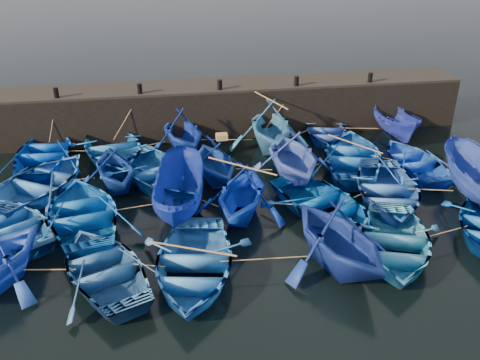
{
  "coord_description": "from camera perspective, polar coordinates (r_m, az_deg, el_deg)",
  "views": [
    {
      "loc": [
        -3.18,
        -16.43,
        10.97
      ],
      "look_at": [
        0.0,
        3.2,
        0.7
      ],
      "focal_mm": 40.0,
      "sensor_mm": 36.0,
      "label": 1
    }
  ],
  "objects": [
    {
      "name": "loose_oars",
      "position": [
        21.95,
        3.46,
        2.51
      ],
      "size": [
        10.31,
        11.98,
        1.45
      ],
      "color": "#99724C",
      "rests_on": "ground"
    },
    {
      "name": "bollard_1",
      "position": [
        27.28,
        -10.65,
        9.57
      ],
      "size": [
        0.24,
        0.24,
        0.5
      ],
      "primitive_type": "cylinder",
      "color": "black",
      "rests_on": "quay_top"
    },
    {
      "name": "boat_18",
      "position": [
        22.7,
        15.44,
        -1.05
      ],
      "size": [
        5.02,
        6.17,
        1.12
      ],
      "primitive_type": "imported",
      "rotation": [
        0.0,
        0.0,
        -0.23
      ],
      "color": "#1E4B97",
      "rests_on": "ground"
    },
    {
      "name": "bollard_3",
      "position": [
        28.2,
        6.05,
        10.46
      ],
      "size": [
        0.24,
        0.24,
        0.5
      ],
      "primitive_type": "cylinder",
      "color": "black",
      "rests_on": "quay_top"
    },
    {
      "name": "boat_1",
      "position": [
        26.28,
        -13.47,
        3.24
      ],
      "size": [
        5.1,
        6.35,
        1.17
      ],
      "primitive_type": "imported",
      "rotation": [
        0.0,
        0.0,
        0.2
      ],
      "color": "#1356A7",
      "rests_on": "ground"
    },
    {
      "name": "bollard_4",
      "position": [
        29.47,
        13.72,
        10.59
      ],
      "size": [
        0.24,
        0.24,
        0.5
      ],
      "primitive_type": "cylinder",
      "color": "black",
      "rests_on": "quay_top"
    },
    {
      "name": "boat_19",
      "position": [
        23.83,
        23.84,
        0.0
      ],
      "size": [
        2.38,
        5.18,
        1.94
      ],
      "primitive_type": "imported",
      "rotation": [
        0.0,
        0.0,
        3.04
      ],
      "color": "navy",
      "rests_on": "ground"
    },
    {
      "name": "boat_8",
      "position": [
        23.48,
        -8.43,
        0.78
      ],
      "size": [
        6.4,
        7.05,
        1.2
      ],
      "primitive_type": "imported",
      "rotation": [
        0.0,
        0.0,
        0.5
      ],
      "color": "#165494",
      "rests_on": "ground"
    },
    {
      "name": "boat_23",
      "position": [
        18.01,
        10.48,
        -5.96
      ],
      "size": [
        5.21,
        5.64,
        2.46
      ],
      "primitive_type": "imported",
      "rotation": [
        0.0,
        0.0,
        0.29
      ],
      "color": "navy",
      "rests_on": "ground"
    },
    {
      "name": "mooring_ropes",
      "position": [
        24.01,
        0.11,
        2.47
      ],
      "size": [
        17.68,
        12.08,
        2.1
      ],
      "color": "tan",
      "rests_on": "ground"
    },
    {
      "name": "boat_16",
      "position": [
        20.59,
        0.18,
        -1.33
      ],
      "size": [
        4.93,
        5.24,
        2.2
      ],
      "primitive_type": "imported",
      "rotation": [
        0.0,
        0.0,
        -0.39
      ],
      "color": "#0629B4",
      "rests_on": "ground"
    },
    {
      "name": "boat_4",
      "position": [
        28.38,
        9.09,
        5.21
      ],
      "size": [
        4.01,
        4.98,
        0.92
      ],
      "primitive_type": "imported",
      "rotation": [
        0.0,
        0.0,
        -0.21
      ],
      "color": "navy",
      "rests_on": "ground"
    },
    {
      "name": "bollard_2",
      "position": [
        27.45,
        -2.17,
        10.13
      ],
      "size": [
        0.24,
        0.24,
        0.5
      ],
      "primitive_type": "cylinder",
      "color": "black",
      "rests_on": "quay_top"
    },
    {
      "name": "boat_11",
      "position": [
        25.38,
        11.99,
        2.53
      ],
      "size": [
        5.55,
        6.61,
        1.17
      ],
      "primitive_type": "imported",
      "rotation": [
        0.0,
        0.0,
        2.84
      ],
      "color": "#0B4590",
      "rests_on": "ground"
    },
    {
      "name": "boat_22",
      "position": [
        17.68,
        -5.05,
        -8.89
      ],
      "size": [
        4.77,
        6.02,
        1.13
      ],
      "primitive_type": "imported",
      "rotation": [
        0.0,
        0.0,
        -0.17
      ],
      "color": "blue",
      "rests_on": "ground"
    },
    {
      "name": "ground",
      "position": [
        20.02,
        1.47,
        -5.94
      ],
      "size": [
        120.0,
        120.0,
        0.0
      ],
      "primitive_type": "plane",
      "color": "black",
      "rests_on": "ground"
    },
    {
      "name": "boat_0",
      "position": [
        26.94,
        -20.05,
        2.82
      ],
      "size": [
        4.07,
        5.5,
        1.1
      ],
      "primitive_type": "imported",
      "rotation": [
        0.0,
        0.0,
        3.09
      ],
      "color": "#0032A0",
      "rests_on": "ground"
    },
    {
      "name": "boat_21",
      "position": [
        18.07,
        -14.25,
        -9.06
      ],
      "size": [
        5.17,
        5.9,
        1.02
      ],
      "primitive_type": "imported",
      "rotation": [
        0.0,
        0.0,
        3.55
      ],
      "color": "navy",
      "rests_on": "ground"
    },
    {
      "name": "bollard_0",
      "position": [
        27.69,
        -19.03,
        8.81
      ],
      "size": [
        0.24,
        0.24,
        0.5
      ],
      "primitive_type": "cylinder",
      "color": "black",
      "rests_on": "quay_top"
    },
    {
      "name": "boat_13",
      "position": [
        21.54,
        -23.03,
        -4.27
      ],
      "size": [
        5.23,
        5.63,
        0.95
      ],
      "primitive_type": "imported",
      "rotation": [
        0.0,
        0.0,
        3.71
      ],
      "color": "#17539C",
      "rests_on": "ground"
    },
    {
      "name": "boat_2",
      "position": [
        26.51,
        -6.19,
        5.25
      ],
      "size": [
        4.4,
        4.83,
        2.17
      ],
      "primitive_type": "imported",
      "rotation": [
        0.0,
        0.0,
        0.23
      ],
      "color": "#0D2995",
      "rests_on": "ground"
    },
    {
      "name": "boat_15",
      "position": [
        20.98,
        -6.6,
        -1.31
      ],
      "size": [
        2.65,
        5.32,
        1.97
      ],
      "primitive_type": "imported",
      "rotation": [
        0.0,
        0.0,
        2.99
      ],
      "color": "navy",
      "rests_on": "ground"
    },
    {
      "name": "quay_wall",
      "position": [
        28.81,
        -2.34,
        7.57
      ],
      "size": [
        26.0,
        2.5,
        2.5
      ],
      "primitive_type": "cube",
      "color": "black",
      "rests_on": "ground"
    },
    {
      "name": "boat_5",
      "position": [
        29.27,
        16.22,
        5.87
      ],
      "size": [
        1.75,
        4.23,
        1.61
      ],
      "primitive_type": "imported",
      "rotation": [
        0.0,
        0.0,
        0.04
      ],
      "color": "#1A2B99",
      "rests_on": "ground"
    },
    {
      "name": "boat_3",
      "position": [
        26.61,
        3.24,
        5.86
      ],
      "size": [
        4.59,
        5.18,
        2.52
      ],
      "primitive_type": "imported",
      "rotation": [
        0.0,
        0.0,
        -0.1
      ],
      "color": "#2F74B8",
      "rests_on": "ground"
    },
    {
      "name": "boat_9",
      "position": [
        23.37,
        -2.64,
        2.04
      ],
      "size": [
        3.96,
        4.38,
        2.01
      ],
      "primitive_type": "imported",
      "rotation": [
        0.0,
        0.0,
        3.34
      ],
      "color": "navy",
      "rests_on": "ground"
    },
    {
      "name": "boat_6",
      "position": [
        24.04,
        -20.49,
        -0.2
      ],
      "size": [
        6.15,
        6.66,
        1.13
      ],
      "primitive_type": "imported",
      "rotation": [
        0.0,
        0.0,
        2.59
      ],
      "color": "#1C53A2",
      "rests_on": "ground"
    },
    {
      "name": "boat_17",
      "position": [
        21.25,
        8.88,
        -2.47
      ],
      "size": [
        5.57,
        6.25,
        1.07
      ],
      "primitive_type": "imported",
      "rotation": [
        0.0,
        0.0,
        0.45
      ],
      "color": "#014191",
      "rests_on": "ground"
    },
    {
      "name": "wooden_crate",
      "position": [
        22.95,
        -1.96,
        4.64
      ],
      "size": [
        0.49,
        0.38,
        0.25
      ],
      "primitive_type": "cube",
      "color": "olive",
      "rests_on": "boat_9"
    },
    {
      "name": "quay_top",
      "position": [
        28.4,
        -2.39,
        10.06
      ],
      "size": [
        26.0,
        2.5,
        0.12
      ],
      "primitive_type": "cube",
      "color": "black",
      "rests_on": "quay_wall"
    },
    {
      "name": "boat_12",
      "position": [
        25.89,
        18.18,
        1.95
      ],
      "size": [
        3.68,
        4.85,
        0.95
      ],
      "primitive_type": "imported",
      "rotation": [
        0.0,
        0.0,
        3.24
      ],
      "color": "blue",
      "rests_on": "ground"
    },
    {
      "name": "boat_7",
      "position": [
        23.42,
        -13.19,
        1.37
      ],
      "size": [
        4.12,
        4.5,
        2.02
      ],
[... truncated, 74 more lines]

